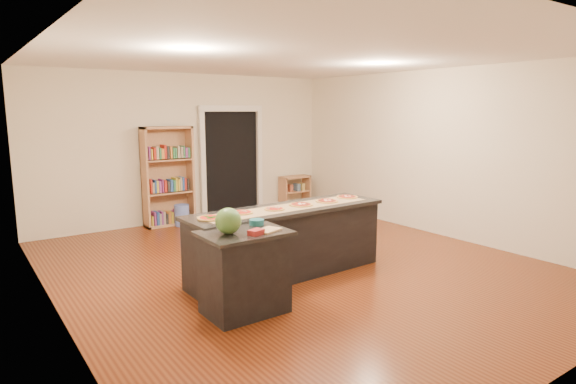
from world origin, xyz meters
TOP-DOWN VIEW (x-y plane):
  - room at (0.00, 0.00)m, footprint 6.00×7.00m
  - doorway at (0.90, 3.46)m, footprint 1.40×0.09m
  - kitchen_island at (-0.33, -0.26)m, footprint 2.72×0.74m
  - side_counter at (-1.37, -0.95)m, footprint 0.89×0.65m
  - bookshelf at (-0.52, 3.29)m, footprint 0.91×0.32m
  - low_shelf at (2.38, 3.30)m, footprint 0.69×0.30m
  - waste_bin at (-0.37, 3.09)m, footprint 0.27×0.27m
  - kraft_paper at (-0.33, -0.27)m, footprint 2.37×0.50m
  - watermelon at (-1.55, -0.94)m, footprint 0.27×0.27m
  - cutting_board at (-1.16, -1.08)m, footprint 0.31×0.26m
  - package_red at (-1.34, -1.13)m, footprint 0.18×0.15m
  - package_teal at (-1.11, -0.78)m, footprint 0.16×0.16m
  - pizza_a at (-1.42, -0.29)m, footprint 0.30×0.30m
  - pizza_b at (-0.99, -0.24)m, footprint 0.26×0.26m
  - pizza_c at (-0.55, -0.29)m, footprint 0.27×0.27m
  - pizza_d at (-0.12, -0.26)m, footprint 0.30×0.30m
  - pizza_e at (0.32, -0.26)m, footprint 0.31×0.31m
  - pizza_f at (0.75, -0.18)m, footprint 0.28×0.28m

SIDE VIEW (x-z plane):
  - waste_bin at x=-0.37m, z-range 0.00..0.39m
  - low_shelf at x=2.38m, z-range 0.00..0.69m
  - side_counter at x=-1.37m, z-range 0.00..0.89m
  - kitchen_island at x=-0.33m, z-range 0.00..0.90m
  - cutting_board at x=-1.16m, z-range 0.88..0.90m
  - kraft_paper at x=-0.33m, z-range 0.90..0.90m
  - package_red at x=-1.34m, z-range 0.88..0.94m
  - pizza_a at x=-1.42m, z-range 0.90..0.92m
  - pizza_b at x=-0.99m, z-range 0.90..0.92m
  - pizza_c at x=-0.55m, z-range 0.90..0.92m
  - pizza_d at x=-0.12m, z-range 0.90..0.92m
  - pizza_e at x=0.32m, z-range 0.90..0.92m
  - pizza_f at x=0.75m, z-range 0.90..0.92m
  - package_teal at x=-1.11m, z-range 0.88..0.94m
  - bookshelf at x=-0.52m, z-range 0.00..1.83m
  - watermelon at x=-1.55m, z-range 0.88..1.15m
  - doorway at x=0.90m, z-range 0.10..2.31m
  - room at x=0.00m, z-range 0.00..2.80m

